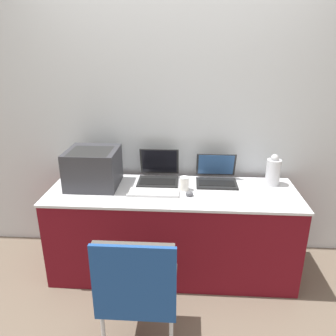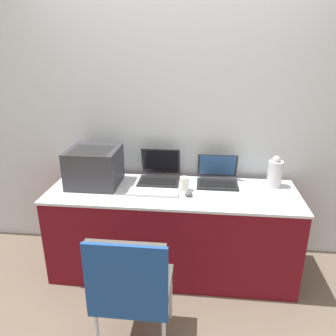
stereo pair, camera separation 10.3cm
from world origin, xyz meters
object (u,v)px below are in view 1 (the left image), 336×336
at_px(mouse, 189,194).
at_px(metal_pitcher, 273,171).
at_px(printer, 93,166).
at_px(chair, 138,286).
at_px(coffee_cup, 184,183).
at_px(external_keyboard, 153,193).
at_px(laptop_right, 216,177).
at_px(laptop_left, 158,174).

distance_m(mouse, metal_pitcher, 0.74).
relative_size(printer, chair, 0.46).
bearing_deg(printer, mouse, -11.47).
xyz_separation_m(coffee_cup, mouse, (0.04, -0.11, -0.04)).
xyz_separation_m(printer, metal_pitcher, (1.47, 0.11, -0.05)).
height_order(printer, metal_pitcher, printer).
distance_m(mouse, chair, 0.87).
distance_m(external_keyboard, mouse, 0.28).
xyz_separation_m(laptop_right, coffee_cup, (-0.27, -0.18, 0.00)).
xyz_separation_m(laptop_left, metal_pitcher, (0.95, -0.02, 0.06)).
height_order(metal_pitcher, chair, metal_pitcher).
bearing_deg(chair, printer, 117.63).
height_order(mouse, metal_pitcher, metal_pitcher).
distance_m(printer, mouse, 0.82).
distance_m(laptop_right, coffee_cup, 0.32).
xyz_separation_m(external_keyboard, metal_pitcher, (0.97, 0.25, 0.11)).
height_order(external_keyboard, metal_pitcher, metal_pitcher).
height_order(laptop_left, metal_pitcher, metal_pitcher).
bearing_deg(printer, chair, -62.37).
bearing_deg(laptop_left, external_keyboard, -93.34).
xyz_separation_m(laptop_right, external_keyboard, (-0.51, -0.27, -0.04)).
bearing_deg(mouse, laptop_right, 51.95).
relative_size(mouse, metal_pitcher, 0.24).
distance_m(printer, external_keyboard, 0.55).
xyz_separation_m(external_keyboard, coffee_cup, (0.24, 0.09, 0.05)).
distance_m(external_keyboard, metal_pitcher, 1.01).
bearing_deg(printer, external_keyboard, -15.42).
distance_m(printer, laptop_left, 0.55).
xyz_separation_m(coffee_cup, chair, (-0.25, -0.90, -0.26)).
bearing_deg(coffee_cup, laptop_right, 33.54).
bearing_deg(chair, laptop_right, 64.39).
bearing_deg(chair, external_keyboard, 89.38).
bearing_deg(coffee_cup, chair, -105.51).
bearing_deg(metal_pitcher, printer, -175.59).
bearing_deg(external_keyboard, mouse, -4.13).
relative_size(external_keyboard, metal_pitcher, 1.54).
relative_size(coffee_cup, metal_pitcher, 0.42).
xyz_separation_m(printer, external_keyboard, (0.50, -0.14, -0.16)).
bearing_deg(mouse, printer, 168.53).
height_order(printer, laptop_right, printer).
bearing_deg(external_keyboard, printer, 164.58).
relative_size(printer, coffee_cup, 3.66).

